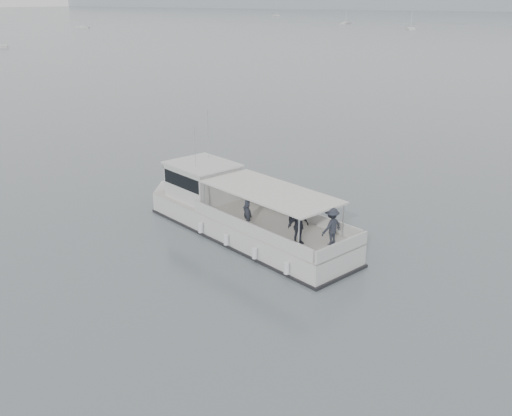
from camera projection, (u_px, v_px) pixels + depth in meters
The scene contains 2 objects.
ground at pixel (278, 266), 24.85m from camera, with size 1400.00×1400.00×0.00m, color #556065.
tour_boat at pixel (232, 212), 28.44m from camera, with size 13.66×5.80×5.70m.
Camera 1 is at (12.38, -18.73, 10.98)m, focal length 40.00 mm.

